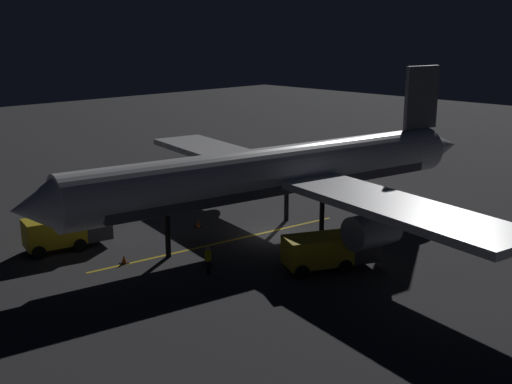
% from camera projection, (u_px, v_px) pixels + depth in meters
% --- Properties ---
extents(ground_plane, '(180.00, 180.00, 0.20)m').
position_uv_depth(ground_plane, '(275.00, 235.00, 45.59)').
color(ground_plane, '#323234').
extents(apron_guide_stripe, '(3.40, 19.68, 0.01)m').
position_uv_depth(apron_guide_stripe, '(223.00, 242.00, 43.70)').
color(apron_guide_stripe, gold).
rests_on(apron_guide_stripe, ground_plane).
extents(airliner, '(37.69, 37.64, 11.60)m').
position_uv_depth(airliner, '(283.00, 173.00, 44.77)').
color(airliner, white).
rests_on(airliner, ground_plane).
extents(baggage_truck, '(3.27, 5.94, 2.29)m').
position_uv_depth(baggage_truck, '(64.00, 232.00, 42.00)').
color(baggage_truck, gold).
rests_on(baggage_truck, ground_plane).
extents(catering_truck, '(4.49, 6.15, 2.20)m').
position_uv_depth(catering_truck, '(327.00, 252.00, 38.47)').
color(catering_truck, gold).
rests_on(catering_truck, ground_plane).
extents(ground_crew_worker, '(0.40, 0.40, 1.74)m').
position_uv_depth(ground_crew_worker, '(208.00, 260.00, 37.80)').
color(ground_crew_worker, black).
rests_on(ground_crew_worker, ground_plane).
extents(traffic_cone_near_left, '(0.50, 0.50, 0.55)m').
position_uv_depth(traffic_cone_near_left, '(208.00, 261.00, 39.37)').
color(traffic_cone_near_left, '#EA590F').
rests_on(traffic_cone_near_left, ground_plane).
extents(traffic_cone_near_right, '(0.50, 0.50, 0.55)m').
position_uv_depth(traffic_cone_near_right, '(198.00, 224.00, 46.94)').
color(traffic_cone_near_right, '#EA590F').
rests_on(traffic_cone_near_right, ground_plane).
extents(traffic_cone_under_wing, '(0.50, 0.50, 0.55)m').
position_uv_depth(traffic_cone_under_wing, '(124.00, 260.00, 39.67)').
color(traffic_cone_under_wing, '#EA590F').
rests_on(traffic_cone_under_wing, ground_plane).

